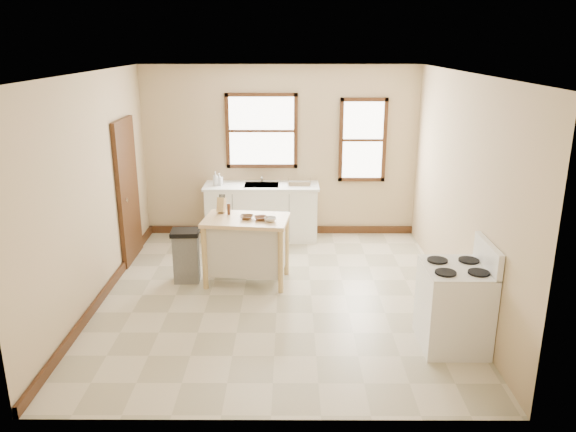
# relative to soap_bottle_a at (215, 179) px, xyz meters

# --- Properties ---
(floor) EXTENTS (5.00, 5.00, 0.00)m
(floor) POSITION_rel_soap_bottle_a_xyz_m (1.04, -2.15, -1.03)
(floor) COLOR beige
(floor) RESTS_ON ground
(ceiling) EXTENTS (5.00, 5.00, 0.00)m
(ceiling) POSITION_rel_soap_bottle_a_xyz_m (1.04, -2.15, 1.77)
(ceiling) COLOR white
(ceiling) RESTS_ON ground
(wall_back) EXTENTS (4.50, 0.04, 2.80)m
(wall_back) POSITION_rel_soap_bottle_a_xyz_m (1.04, 0.35, 0.37)
(wall_back) COLOR tan
(wall_back) RESTS_ON ground
(wall_left) EXTENTS (0.04, 5.00, 2.80)m
(wall_left) POSITION_rel_soap_bottle_a_xyz_m (-1.21, -2.15, 0.37)
(wall_left) COLOR tan
(wall_left) RESTS_ON ground
(wall_right) EXTENTS (0.04, 5.00, 2.80)m
(wall_right) POSITION_rel_soap_bottle_a_xyz_m (3.29, -2.15, 0.37)
(wall_right) COLOR tan
(wall_right) RESTS_ON ground
(window_main) EXTENTS (1.17, 0.06, 1.22)m
(window_main) POSITION_rel_soap_bottle_a_xyz_m (0.74, 0.33, 0.72)
(window_main) COLOR #402311
(window_main) RESTS_ON wall_back
(window_side) EXTENTS (0.77, 0.06, 1.37)m
(window_side) POSITION_rel_soap_bottle_a_xyz_m (2.39, 0.33, 0.57)
(window_side) COLOR #402311
(window_side) RESTS_ON wall_back
(door_left) EXTENTS (0.06, 0.90, 2.10)m
(door_left) POSITION_rel_soap_bottle_a_xyz_m (-1.17, -0.85, 0.02)
(door_left) COLOR #402311
(door_left) RESTS_ON ground
(baseboard_back) EXTENTS (4.50, 0.04, 0.12)m
(baseboard_back) POSITION_rel_soap_bottle_a_xyz_m (1.04, 0.32, -0.97)
(baseboard_back) COLOR #402311
(baseboard_back) RESTS_ON ground
(baseboard_left) EXTENTS (0.04, 5.00, 0.12)m
(baseboard_left) POSITION_rel_soap_bottle_a_xyz_m (-1.18, -2.15, -0.97)
(baseboard_left) COLOR #402311
(baseboard_left) RESTS_ON ground
(sink_counter) EXTENTS (1.86, 0.62, 0.92)m
(sink_counter) POSITION_rel_soap_bottle_a_xyz_m (0.74, 0.05, -0.57)
(sink_counter) COLOR white
(sink_counter) RESTS_ON ground
(faucet) EXTENTS (0.03, 0.03, 0.22)m
(faucet) POSITION_rel_soap_bottle_a_xyz_m (0.74, 0.23, -0.00)
(faucet) COLOR silver
(faucet) RESTS_ON sink_counter
(soap_bottle_a) EXTENTS (0.09, 0.09, 0.23)m
(soap_bottle_a) POSITION_rel_soap_bottle_a_xyz_m (0.00, 0.00, 0.00)
(soap_bottle_a) COLOR #B2B2B2
(soap_bottle_a) RESTS_ON sink_counter
(soap_bottle_b) EXTENTS (0.11, 0.11, 0.19)m
(soap_bottle_b) POSITION_rel_soap_bottle_a_xyz_m (0.06, 0.04, -0.02)
(soap_bottle_b) COLOR #B2B2B2
(soap_bottle_b) RESTS_ON sink_counter
(dish_rack) EXTENTS (0.44, 0.39, 0.09)m
(dish_rack) POSITION_rel_soap_bottle_a_xyz_m (1.35, 0.02, -0.07)
(dish_rack) COLOR silver
(dish_rack) RESTS_ON sink_counter
(kitchen_island) EXTENTS (1.18, 0.83, 0.90)m
(kitchen_island) POSITION_rel_soap_bottle_a_xyz_m (0.62, -1.69, -0.58)
(kitchen_island) COLOR #DCAC81
(kitchen_island) RESTS_ON ground
(knife_block) EXTENTS (0.12, 0.12, 0.20)m
(knife_block) POSITION_rel_soap_bottle_a_xyz_m (0.26, -1.43, -0.03)
(knife_block) COLOR tan
(knife_block) RESTS_ON kitchen_island
(pepper_grinder) EXTENTS (0.06, 0.06, 0.15)m
(pepper_grinder) POSITION_rel_soap_bottle_a_xyz_m (0.37, -1.52, -0.06)
(pepper_grinder) COLOR #442312
(pepper_grinder) RESTS_ON kitchen_island
(bowl_a) EXTENTS (0.20, 0.20, 0.04)m
(bowl_a) POSITION_rel_soap_bottle_a_xyz_m (0.63, -1.71, -0.11)
(bowl_a) COLOR brown
(bowl_a) RESTS_ON kitchen_island
(bowl_b) EXTENTS (0.21, 0.21, 0.04)m
(bowl_b) POSITION_rel_soap_bottle_a_xyz_m (0.81, -1.75, -0.11)
(bowl_b) COLOR brown
(bowl_b) RESTS_ON kitchen_island
(bowl_c) EXTENTS (0.18, 0.18, 0.05)m
(bowl_c) POSITION_rel_soap_bottle_a_xyz_m (0.94, -1.82, -0.10)
(bowl_c) COLOR silver
(bowl_c) RESTS_ON kitchen_island
(trash_bin) EXTENTS (0.39, 0.33, 0.73)m
(trash_bin) POSITION_rel_soap_bottle_a_xyz_m (-0.21, -1.67, -0.67)
(trash_bin) COLOR slate
(trash_bin) RESTS_ON ground
(gas_stove) EXTENTS (0.73, 0.74, 1.17)m
(gas_stove) POSITION_rel_soap_bottle_a_xyz_m (2.94, -3.36, -0.45)
(gas_stove) COLOR white
(gas_stove) RESTS_ON ground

